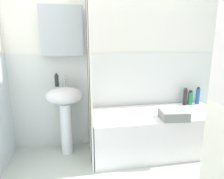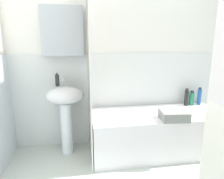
# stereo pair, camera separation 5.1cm
# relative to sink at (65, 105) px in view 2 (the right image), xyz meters

# --- Properties ---
(wall_back_tiled) EXTENTS (3.60, 0.18, 2.40)m
(wall_back_tiled) POSITION_rel_sink_xyz_m (0.82, 0.23, 0.53)
(wall_back_tiled) COLOR white
(wall_back_tiled) RESTS_ON ground_plane
(sink) EXTENTS (0.44, 0.34, 0.83)m
(sink) POSITION_rel_sink_xyz_m (0.00, 0.00, 0.00)
(sink) COLOR white
(sink) RESTS_ON ground_plane
(faucet) EXTENTS (0.03, 0.12, 0.12)m
(faucet) POSITION_rel_sink_xyz_m (-0.00, 0.08, 0.28)
(faucet) COLOR silver
(faucet) RESTS_ON sink
(soap_dispenser) EXTENTS (0.05, 0.05, 0.16)m
(soap_dispenser) POSITION_rel_sink_xyz_m (-0.08, 0.06, 0.29)
(soap_dispenser) COLOR #232A2A
(soap_dispenser) RESTS_ON sink
(bathtub) EXTENTS (1.58, 0.65, 0.50)m
(bathtub) POSITION_rel_sink_xyz_m (1.09, -0.14, -0.36)
(bathtub) COLOR white
(bathtub) RESTS_ON ground_plane
(shower_curtain) EXTENTS (0.01, 0.65, 2.00)m
(shower_curtain) POSITION_rel_sink_xyz_m (0.28, -0.14, 0.39)
(shower_curtain) COLOR white
(shower_curtain) RESTS_ON ground_plane
(conditioner_bottle) EXTENTS (0.05, 0.05, 0.24)m
(conditioner_bottle) POSITION_rel_sink_xyz_m (1.78, 0.10, 0.00)
(conditioner_bottle) COLOR #25539F
(conditioner_bottle) RESTS_ON bathtub
(body_wash_bottle) EXTENTS (0.06, 0.06, 0.20)m
(body_wash_bottle) POSITION_rel_sink_xyz_m (1.67, 0.10, -0.02)
(body_wash_bottle) COLOR #247E52
(body_wash_bottle) RESTS_ON bathtub
(shampoo_bottle) EXTENTS (0.05, 0.05, 0.24)m
(shampoo_bottle) POSITION_rel_sink_xyz_m (1.59, 0.09, 0.00)
(shampoo_bottle) COLOR #262627
(shampoo_bottle) RESTS_ON bathtub
(towel_folded) EXTENTS (0.32, 0.27, 0.10)m
(towel_folded) POSITION_rel_sink_xyz_m (1.20, -0.36, -0.06)
(towel_folded) COLOR gray
(towel_folded) RESTS_ON bathtub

